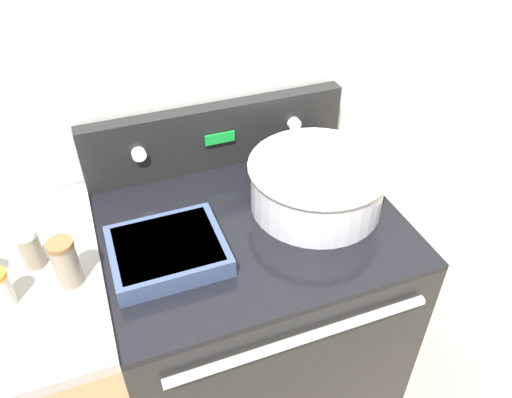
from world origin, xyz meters
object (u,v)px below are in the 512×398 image
Objects in this scene: casserole_dish at (168,250)px; spice_jar_orange_cap at (1,288)px; ladle at (366,169)px; spice_jar_brown_cap at (66,262)px; spice_jar_white_cap at (31,248)px; mixing_bowl at (317,182)px.

casserole_dish is 0.37m from spice_jar_orange_cap.
ladle is 2.21× the size of spice_jar_brown_cap.
mixing_bowl is at bearing -1.54° from spice_jar_white_cap.
casserole_dish is at bearing -169.65° from ladle.
casserole_dish is at bearing -171.93° from mixing_bowl.
mixing_bowl reaches higher than casserole_dish.
casserole_dish is (-0.43, -0.06, -0.05)m from mixing_bowl.
spice_jar_white_cap is at bearing 165.11° from casserole_dish.
mixing_bowl is 1.38× the size of casserole_dish.
mixing_bowl is at bearing 5.94° from spice_jar_orange_cap.
spice_jar_brown_cap is 0.14m from spice_jar_orange_cap.
spice_jar_white_cap is (-0.30, 0.08, 0.04)m from casserole_dish.
spice_jar_brown_cap is at bearing -178.35° from casserole_dish.
mixing_bowl is at bearing 8.07° from casserole_dish.
spice_jar_orange_cap is (-0.79, -0.08, -0.02)m from mixing_bowl.
ladle is at bearing 8.04° from spice_jar_brown_cap.
casserole_dish is at bearing -14.89° from spice_jar_white_cap.
spice_jar_orange_cap is at bearing -173.66° from spice_jar_brown_cap.
spice_jar_white_cap reaches higher than casserole_dish.
ladle is at bearing 2.01° from spice_jar_white_cap.
spice_jar_orange_cap is (-0.14, -0.02, -0.01)m from spice_jar_brown_cap.
spice_jar_orange_cap is (-0.37, -0.02, 0.03)m from casserole_dish.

